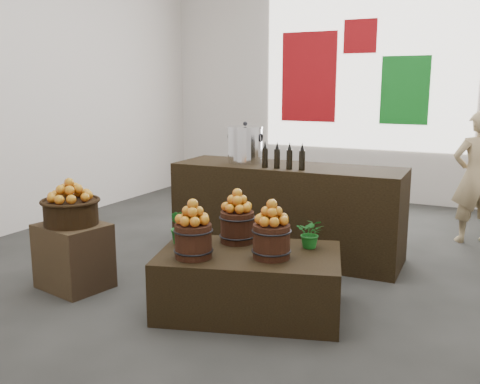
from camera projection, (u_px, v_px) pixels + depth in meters
The scene contains 22 objects.
ground at pixel (248, 258), 5.58m from camera, with size 7.00×7.00×0.00m, color #373835.
back_wall at pixel (346, 70), 8.26m from camera, with size 6.00×0.04×4.00m, color silver.
back_opening at pixel (366, 70), 8.11m from camera, with size 3.20×0.02×2.40m, color white.
deco_red_left at pixel (309, 77), 8.51m from camera, with size 0.90×0.04×1.40m, color #9D0C11.
deco_green_right at pixel (405, 90), 7.90m from camera, with size 0.70×0.04×1.00m, color #127820.
deco_red_upper at pixel (360, 36), 8.05m from camera, with size 0.50×0.04×0.50m, color #9D0C11.
crate at pixel (74, 256), 4.73m from camera, with size 0.58×0.47×0.58m, color #4A3A22.
wicker_basket at pixel (71, 213), 4.66m from camera, with size 0.46×0.46×0.21m, color black.
apples_in_basket at pixel (70, 190), 4.62m from camera, with size 0.36×0.36×0.19m, color #A90513, non-canonical shape.
display_table at pixel (249, 282), 4.24m from camera, with size 1.41×0.87×0.49m, color black.
apple_bucket_front_left at pixel (193, 241), 4.04m from camera, with size 0.28×0.28×0.26m, color #391C0F.
apples_in_bucket_front_left at pixel (193, 212), 4.00m from camera, with size 0.21×0.21×0.19m, color #A90513, non-canonical shape.
apple_bucket_front_right at pixel (271, 241), 4.03m from camera, with size 0.28×0.28×0.26m, color #391C0F.
apples_in_bucket_front_right at pixel (272, 212), 3.99m from camera, with size 0.21×0.21×0.19m, color #A90513, non-canonical shape.
apple_bucket_rear at pixel (237, 227), 4.44m from camera, with size 0.28×0.28×0.26m, color #391C0F.
apples_in_bucket_rear at pixel (237, 201), 4.40m from camera, with size 0.21×0.21×0.19m, color #A90513, non-canonical shape.
herb_garnish_right at pixel (311, 233), 4.28m from camera, with size 0.22×0.19×0.25m, color #14631C.
herb_garnish_left at pixel (179, 227), 4.38m from camera, with size 0.16×0.13×0.29m, color #14631C.
counter at pixel (287, 211), 5.59m from camera, with size 2.36×0.75×0.97m, color black.
stock_pot_left at pixel (245, 146), 5.65m from camera, with size 0.36×0.36×0.36m, color silver.
oil_cruets at pixel (280, 155), 5.26m from camera, with size 0.34×0.06×0.27m, color black, non-canonical shape.
shopper at pixel (476, 177), 6.02m from camera, with size 0.55×0.36×1.51m, color tan.
Camera 1 is at (2.30, -4.81, 1.78)m, focal length 40.00 mm.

